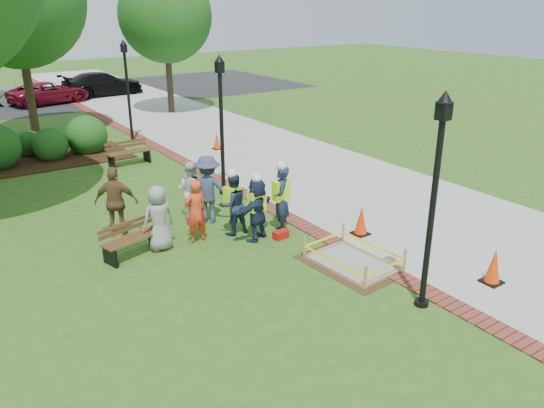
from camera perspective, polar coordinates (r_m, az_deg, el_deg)
ground at (r=12.33m, az=1.23°, el=-6.47°), size 100.00×100.00×0.00m
sidewalk at (r=22.77m, az=-3.16°, el=6.50°), size 6.00×60.00×0.02m
brick_edging at (r=21.33m, az=-10.66°, el=5.19°), size 0.50×60.00×0.03m
mulch_bed at (r=21.91m, az=-24.27°, el=4.10°), size 7.00×3.00×0.05m
parking_lot at (r=36.89m, az=-24.35°, el=10.28°), size 36.00×12.00×0.01m
wet_concrete_pad at (r=12.35m, az=8.72°, el=-5.46°), size 1.87×2.43×0.55m
bench_near at (r=13.03m, az=-14.70°, el=-4.36°), size 1.57×0.88×0.81m
bench_far at (r=20.39m, az=-15.10°, el=4.85°), size 1.62×0.62×0.86m
cone_front at (r=12.30m, az=22.75°, el=-6.25°), size 0.41×0.41×0.82m
cone_back at (r=13.85m, az=9.57°, el=-1.81°), size 0.41×0.41×0.81m
cone_far at (r=21.91m, az=-5.93°, el=6.75°), size 0.37×0.37×0.72m
toolbox at (r=13.57m, az=0.95°, el=-3.32°), size 0.42×0.25×0.20m
lamp_near at (r=10.16m, az=17.11°, el=1.66°), size 0.28×0.28×4.26m
lamp_mid at (r=16.17m, az=-5.48°, el=9.45°), size 0.28×0.28×4.26m
lamp_far at (r=23.40m, az=-15.31°, el=12.37°), size 0.28×0.28×4.26m
tree_right at (r=29.43m, az=-11.42°, el=19.24°), size 4.79×4.79×7.41m
shrub_b at (r=21.84m, az=-27.21°, el=3.52°), size 1.71×1.71×1.71m
shrub_c at (r=22.12m, az=-22.52°, el=4.46°), size 1.32×1.32×1.32m
shrub_d at (r=22.68m, az=-19.11°, el=5.28°), size 1.61×1.61×1.61m
shrub_e at (r=23.05m, az=-24.47°, el=4.78°), size 1.07×1.07×1.07m
casual_person_a at (r=13.01m, az=-12.09°, el=-1.50°), size 0.53×0.35×1.62m
casual_person_b at (r=13.27m, az=-8.21°, el=-0.80°), size 0.53×0.35×1.62m
casual_person_c at (r=14.71m, az=-8.69°, el=1.42°), size 0.58×0.62×1.64m
casual_person_d at (r=13.99m, az=-16.42°, el=0.18°), size 0.70×0.63×1.84m
casual_person_e at (r=14.40m, az=-6.89°, el=1.56°), size 0.71×0.66×1.87m
hivis_worker_a at (r=13.25m, az=-1.64°, el=-0.29°), size 0.60×0.50×1.76m
hivis_worker_b at (r=13.67m, az=0.98°, el=0.72°), size 0.63×0.67×1.93m
hivis_worker_c at (r=13.59m, az=-4.25°, el=0.23°), size 0.52×0.34×1.77m
parked_car_c at (r=34.70m, az=-22.68°, el=9.94°), size 2.78×4.61×1.40m
parked_car_d at (r=36.63m, az=-17.62°, el=11.07°), size 2.64×5.15×1.62m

